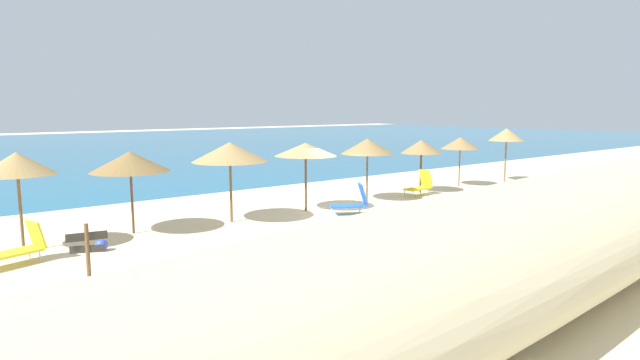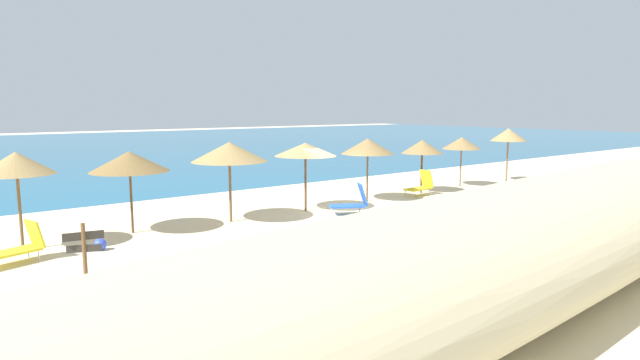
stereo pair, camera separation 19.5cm
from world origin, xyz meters
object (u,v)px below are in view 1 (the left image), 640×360
object	(u,v)px
beach_umbrella_1	(130,162)
lounge_chair_1	(353,202)
beach_umbrella_6	(460,143)
beach_umbrella_3	(306,150)
lounge_chair_2	(420,185)
wooden_signpost	(88,252)
beach_umbrella_0	(17,164)
beach_umbrella_4	(367,146)
beach_umbrella_2	(230,152)
beach_ball	(102,245)
beach_umbrella_5	(421,147)
lounge_chair_0	(17,248)
beach_umbrella_7	(507,135)

from	to	relation	value
beach_umbrella_1	lounge_chair_1	bearing A→B (deg)	-15.80
beach_umbrella_6	beach_umbrella_3	bearing A→B (deg)	-177.78
lounge_chair_2	beach_umbrella_6	bearing A→B (deg)	-83.03
lounge_chair_1	wooden_signpost	distance (m)	10.63
beach_umbrella_0	beach_umbrella_4	distance (m)	13.19
lounge_chair_1	beach_umbrella_2	bearing A→B (deg)	98.03
lounge_chair_2	wooden_signpost	size ratio (longest dim) A/B	0.96
beach_umbrella_3	beach_ball	world-z (taller)	beach_umbrella_3
beach_umbrella_0	beach_ball	distance (m)	3.23
beach_umbrella_4	beach_umbrella_5	distance (m)	3.63
lounge_chair_0	beach_umbrella_0	bearing A→B (deg)	-31.69
beach_umbrella_0	lounge_chair_0	size ratio (longest dim) A/B	1.63
beach_umbrella_4	beach_umbrella_6	xyz separation A→B (m)	(6.78, 0.25, -0.16)
beach_umbrella_1	beach_ball	size ratio (longest dim) A/B	7.65
beach_umbrella_3	lounge_chair_0	bearing A→B (deg)	-174.19
beach_umbrella_1	wooden_signpost	size ratio (longest dim) A/B	1.70
wooden_signpost	beach_umbrella_5	bearing A→B (deg)	27.22
beach_umbrella_6	lounge_chair_2	world-z (taller)	beach_umbrella_6
wooden_signpost	beach_ball	bearing A→B (deg)	81.65
lounge_chair_1	wooden_signpost	bearing A→B (deg)	135.34
wooden_signpost	beach_ball	xyz separation A→B (m)	(1.20, 3.41, -0.77)
beach_umbrella_4	beach_ball	size ratio (longest dim) A/B	7.83
beach_umbrella_3	beach_umbrella_5	xyz separation A→B (m)	(7.04, 0.25, -0.23)
beach_umbrella_1	beach_umbrella_3	xyz separation A→B (m)	(6.60, -0.51, 0.09)
beach_umbrella_2	beach_umbrella_4	bearing A→B (deg)	0.59
beach_umbrella_6	lounge_chair_0	xyz separation A→B (m)	(-20.32, -1.43, -1.80)
lounge_chair_1	beach_ball	world-z (taller)	lounge_chair_1
beach_umbrella_6	beach_ball	size ratio (longest dim) A/B	7.29
beach_umbrella_5	beach_umbrella_7	xyz separation A→B (m)	(6.51, -0.39, 0.38)
beach_umbrella_7	beach_umbrella_5	bearing A→B (deg)	176.61
lounge_chair_0	lounge_chair_2	distance (m)	16.53
beach_umbrella_5	beach_ball	distance (m)	15.25
beach_umbrella_1	beach_umbrella_2	xyz separation A→B (m)	(3.34, -0.44, 0.16)
beach_umbrella_4	wooden_signpost	bearing A→B (deg)	-159.97
beach_umbrella_4	beach_ball	bearing A→B (deg)	-174.01
beach_umbrella_0	lounge_chair_0	world-z (taller)	beach_umbrella_0
beach_umbrella_4	lounge_chair_2	distance (m)	3.57
beach_umbrella_0	beach_ball	size ratio (longest dim) A/B	8.11
beach_umbrella_0	beach_umbrella_2	bearing A→B (deg)	-2.26
beach_umbrella_2	lounge_chair_1	size ratio (longest dim) A/B	1.84
beach_umbrella_2	beach_umbrella_7	xyz separation A→B (m)	(16.80, -0.20, 0.08)
beach_umbrella_4	lounge_chair_1	size ratio (longest dim) A/B	1.76
beach_umbrella_1	beach_umbrella_6	world-z (taller)	beach_umbrella_1
beach_umbrella_5	beach_umbrella_4	bearing A→B (deg)	-178.22
lounge_chair_2	beach_ball	xyz separation A→B (m)	(-14.41, -0.76, -0.30)
lounge_chair_2	lounge_chair_1	bearing A→B (deg)	100.80
beach_umbrella_2	beach_umbrella_5	bearing A→B (deg)	1.01
beach_umbrella_6	beach_ball	world-z (taller)	beach_umbrella_6
beach_umbrella_0	wooden_signpost	world-z (taller)	beach_umbrella_0
beach_umbrella_2	wooden_signpost	xyz separation A→B (m)	(-5.97, -4.54, -1.55)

